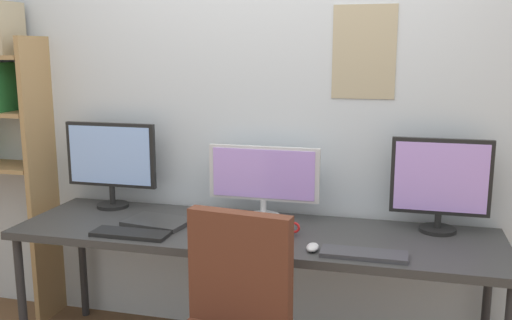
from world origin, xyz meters
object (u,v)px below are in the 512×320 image
Objects in this scene: laptop_closed at (158,222)px; monitor_center at (264,178)px; desk at (254,239)px; monitor_left at (111,160)px; keyboard_left at (130,234)px; computer_mouse at (313,247)px; coffee_mug at (287,227)px; monitor_right at (440,182)px; keyboard_right at (364,254)px.

monitor_center is at bearing 34.05° from laptop_closed.
desk is 4.06× the size of monitor_center.
keyboard_left is at bearing -53.12° from monitor_left.
computer_mouse is at bearing -33.08° from desk.
keyboard_left is 3.59× the size of coffee_mug.
monitor_right is 4.50× the size of coffee_mug.
monitor_center is 0.58m from computer_mouse.
computer_mouse is at bearing -48.53° from coffee_mug.
monitor_right is 1.44m from laptop_closed.
monitor_center is (0.00, 0.21, 0.27)m from desk.
desk is at bearing -13.39° from monitor_left.
computer_mouse is at bearing -52.25° from monitor_center.
monitor_right reaches higher than coffee_mug.
monitor_left is 1.12m from coffee_mug.
monitor_right is at bearing 13.39° from desk.
computer_mouse is at bearing -3.96° from laptop_closed.
monitor_left is at bearing 163.06° from keyboard_right.
laptop_closed is (-0.51, -0.03, 0.06)m from desk.
monitor_left reaches higher than coffee_mug.
desk is 6.44× the size of keyboard_right.
keyboard_left and keyboard_right have the same top height.
monitor_right reaches higher than monitor_center.
coffee_mug is at bearing -13.38° from monitor_left.
laptop_closed is (-1.07, 0.20, 0.00)m from keyboard_right.
keyboard_left is at bearing 180.00° from keyboard_right.
keyboard_right is at bearing -3.49° from computer_mouse.
desk is 0.61m from keyboard_right.
monitor_right is 4.97× the size of computer_mouse.
desk is 0.21m from coffee_mug.
desk is 0.61m from keyboard_left.
laptop_closed is (-1.40, -0.24, -0.24)m from monitor_right.
keyboard_right is (1.45, -0.44, -0.27)m from monitor_left.
desk is at bearing -166.61° from monitor_right.
monitor_right reaches higher than laptop_closed.
monitor_left is 1.54m from keyboard_right.
coffee_mug is (0.74, 0.19, 0.04)m from keyboard_left.
coffee_mug is at bearing -13.35° from desk.
computer_mouse is at bearing 176.51° from keyboard_right.
desk is at bearing -90.00° from monitor_center.
monitor_left is 1.43× the size of keyboard_right.
desk is 25.25× the size of computer_mouse.
monitor_center is 0.60m from laptop_closed.
laptop_closed is at bearing -170.25° from monitor_right.
monitor_left is 5.58× the size of computer_mouse.
desk is at bearing 166.65° from coffee_mug.
computer_mouse is (-0.56, -0.43, -0.24)m from monitor_right.
monitor_center is at bearing 127.75° from computer_mouse.
desk is 7.57× the size of laptop_closed.
keyboard_left is at bearing -141.70° from monitor_center.
monitor_left is at bearing 166.61° from desk.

